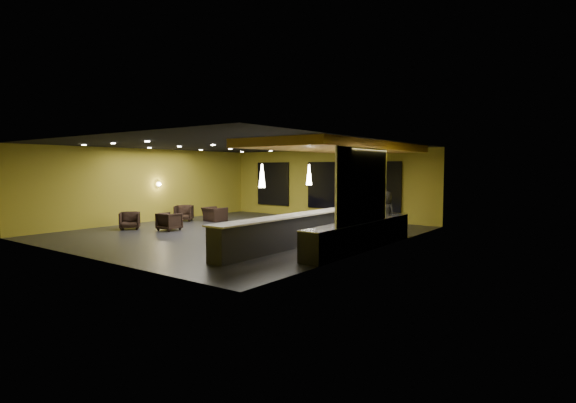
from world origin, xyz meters
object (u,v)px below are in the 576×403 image
Objects in this scene: staff_b at (371,216)px; bar_stool_4 at (337,218)px; bar_counter at (301,230)px; pendant_1 at (309,175)px; staff_c at (386,214)px; bar_stool_2 at (282,227)px; pendant_2 at (345,174)px; armchair_c at (184,213)px; pendant_0 at (262,176)px; armchair_a at (130,221)px; armchair_d at (214,214)px; bar_stool_0 at (216,241)px; prep_counter at (361,236)px; armchair_b at (169,221)px; bar_stool_1 at (251,234)px; staff_a at (361,214)px; column at (364,188)px; bar_stool_3 at (311,222)px.

bar_stool_4 is (-1.67, 0.31, -0.22)m from staff_b.
pendant_1 reaches higher than bar_counter.
bar_stool_4 is at bearing 156.21° from staff_b.
staff_c reaches higher than bar_stool_2.
pendant_2 reaches higher than armchair_c.
armchair_a is at bearing 174.14° from pendant_0.
pendant_2 is 0.82× the size of bar_stool_4.
bar_stool_0 reaches higher than armchair_d.
prep_counter is at bearing -40.71° from armchair_a.
prep_counter is at bearing -178.60° from armchair_b.
armchair_a is 3.37m from armchair_c.
armchair_b is at bearing 167.56° from bar_stool_1.
armchair_a is 1.81m from armchair_b.
staff_a reaches higher than bar_counter.
bar_stool_1 reaches higher than armchair_a.
pendant_2 reaches higher than bar_stool_0.
armchair_c is at bearing 48.15° from armchair_a.
bar_stool_4 is (6.61, 0.52, 0.21)m from armchair_d.
bar_counter is at bearing -41.86° from armchair_a.
bar_counter is 4.77m from column.
pendant_1 is 3.57m from staff_c.
pendant_0 is 8.29m from armchair_a.
armchair_b is at bearing 112.87° from armchair_d.
staff_a is 2.09× the size of bar_stool_4.
staff_a is at bearing 58.10° from bar_stool_2.
bar_stool_2 is at bearing 110.22° from pendant_0.
armchair_b is (-8.37, -0.90, -0.06)m from prep_counter.
staff_c is at bearing 79.57° from staff_a.
armchair_b is 6.35m from bar_stool_0.
staff_a is 2.05× the size of bar_stool_3.
bar_stool_1 is 0.86× the size of bar_stool_3.
armchair_d is (1.22, 0.87, -0.05)m from armchair_c.
bar_stool_3 is at bearing -103.40° from column.
staff_a is at bearing -163.15° from armchair_b.
staff_a is at bearing -32.78° from bar_stool_4.
column is at bearing -159.61° from armchair_d.
pendant_1 reaches higher than bar_stool_1.
bar_stool_0 is at bearing -117.90° from staff_b.
staff_a reaches higher than armchair_a.
bar_stool_3 is at bearing -42.26° from armchair_c.
armchair_a is (-8.01, -1.18, -0.13)m from bar_counter.
armchair_c is at bearing -163.92° from column.
staff_a reaches higher than staff_b.
pendant_2 is (0.00, 5.00, 0.00)m from pendant_0.
bar_stool_4 is (7.34, 4.72, 0.18)m from armchair_a.
pendant_0 is 0.82× the size of bar_stool_4.
staff_b is 1.76× the size of bar_stool_3.
prep_counter is (2.00, 0.50, -0.07)m from bar_counter.
armchair_b is (-7.91, -3.76, -0.49)m from staff_c.
bar_counter is 8.09m from armchair_a.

